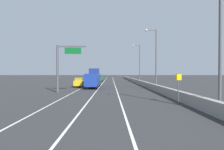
{
  "coord_description": "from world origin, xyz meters",
  "views": [
    {
      "loc": [
        0.46,
        -3.19,
        3.15
      ],
      "look_at": [
        0.84,
        53.53,
        2.39
      ],
      "focal_mm": 28.66,
      "sensor_mm": 36.0,
      "label": 1
    }
  ],
  "objects_px": {
    "lamp_post_right_second": "(155,55)",
    "speed_advisory_sign": "(178,86)",
    "box_truck": "(93,79)",
    "lamp_post_right_near": "(217,33)",
    "car_red_2": "(92,78)",
    "car_green_1": "(100,78)",
    "lamp_post_right_third": "(139,62)",
    "overhead_sign_gantry": "(62,63)",
    "car_yellow_0": "(80,82)"
  },
  "relations": [
    {
      "from": "speed_advisory_sign",
      "to": "lamp_post_right_third",
      "type": "height_order",
      "value": "lamp_post_right_third"
    },
    {
      "from": "car_yellow_0",
      "to": "box_truck",
      "type": "bearing_deg",
      "value": -31.85
    },
    {
      "from": "lamp_post_right_second",
      "to": "car_green_1",
      "type": "bearing_deg",
      "value": 110.34
    },
    {
      "from": "speed_advisory_sign",
      "to": "lamp_post_right_second",
      "type": "bearing_deg",
      "value": 85.28
    },
    {
      "from": "car_yellow_0",
      "to": "car_red_2",
      "type": "height_order",
      "value": "car_yellow_0"
    },
    {
      "from": "car_red_2",
      "to": "lamp_post_right_near",
      "type": "bearing_deg",
      "value": -73.52
    },
    {
      "from": "car_red_2",
      "to": "speed_advisory_sign",
      "type": "bearing_deg",
      "value": -74.09
    },
    {
      "from": "lamp_post_right_third",
      "to": "car_yellow_0",
      "type": "bearing_deg",
      "value": -143.38
    },
    {
      "from": "overhead_sign_gantry",
      "to": "car_red_2",
      "type": "xyz_separation_m",
      "value": [
        0.53,
        38.36,
        -3.77
      ]
    },
    {
      "from": "speed_advisory_sign",
      "to": "car_green_1",
      "type": "distance_m",
      "value": 47.41
    },
    {
      "from": "lamp_post_right_second",
      "to": "speed_advisory_sign",
      "type": "bearing_deg",
      "value": -94.72
    },
    {
      "from": "car_green_1",
      "to": "car_red_2",
      "type": "xyz_separation_m",
      "value": [
        -3.33,
        2.72,
        -0.1
      ]
    },
    {
      "from": "lamp_post_right_second",
      "to": "car_red_2",
      "type": "relative_size",
      "value": 2.36
    },
    {
      "from": "lamp_post_right_near",
      "to": "lamp_post_right_second",
      "type": "xyz_separation_m",
      "value": [
        -0.45,
        18.12,
        0.0
      ]
    },
    {
      "from": "speed_advisory_sign",
      "to": "box_truck",
      "type": "xyz_separation_m",
      "value": [
        -10.42,
        19.51,
        0.08
      ]
    },
    {
      "from": "car_green_1",
      "to": "box_truck",
      "type": "height_order",
      "value": "box_truck"
    },
    {
      "from": "lamp_post_right_third",
      "to": "overhead_sign_gantry",
      "type": "bearing_deg",
      "value": -125.44
    },
    {
      "from": "overhead_sign_gantry",
      "to": "box_truck",
      "type": "relative_size",
      "value": 0.85
    },
    {
      "from": "lamp_post_right_near",
      "to": "speed_advisory_sign",
      "type": "bearing_deg",
      "value": 113.65
    },
    {
      "from": "car_green_1",
      "to": "box_truck",
      "type": "distance_m",
      "value": 26.71
    },
    {
      "from": "overhead_sign_gantry",
      "to": "lamp_post_right_second",
      "type": "relative_size",
      "value": 0.68
    },
    {
      "from": "lamp_post_right_third",
      "to": "speed_advisory_sign",
      "type": "bearing_deg",
      "value": -92.0
    },
    {
      "from": "overhead_sign_gantry",
      "to": "speed_advisory_sign",
      "type": "distance_m",
      "value": 18.16
    },
    {
      "from": "lamp_post_right_near",
      "to": "lamp_post_right_third",
      "type": "bearing_deg",
      "value": 90.79
    },
    {
      "from": "lamp_post_right_third",
      "to": "car_yellow_0",
      "type": "height_order",
      "value": "lamp_post_right_third"
    },
    {
      "from": "lamp_post_right_second",
      "to": "car_yellow_0",
      "type": "distance_m",
      "value": 17.27
    },
    {
      "from": "box_truck",
      "to": "car_green_1",
      "type": "bearing_deg",
      "value": 90.4
    },
    {
      "from": "lamp_post_right_near",
      "to": "lamp_post_right_third",
      "type": "relative_size",
      "value": 1.0
    },
    {
      "from": "lamp_post_right_third",
      "to": "car_green_1",
      "type": "xyz_separation_m",
      "value": [
        -11.75,
        13.71,
        -5.2
      ]
    },
    {
      "from": "speed_advisory_sign",
      "to": "lamp_post_right_near",
      "type": "height_order",
      "value": "lamp_post_right_near"
    },
    {
      "from": "lamp_post_right_second",
      "to": "box_truck",
      "type": "distance_m",
      "value": 13.44
    },
    {
      "from": "overhead_sign_gantry",
      "to": "lamp_post_right_third",
      "type": "height_order",
      "value": "lamp_post_right_third"
    },
    {
      "from": "car_yellow_0",
      "to": "car_green_1",
      "type": "relative_size",
      "value": 1.0
    },
    {
      "from": "overhead_sign_gantry",
      "to": "box_truck",
      "type": "height_order",
      "value": "overhead_sign_gantry"
    },
    {
      "from": "car_green_1",
      "to": "lamp_post_right_near",
      "type": "bearing_deg",
      "value": -76.22
    },
    {
      "from": "car_green_1",
      "to": "lamp_post_right_third",
      "type": "bearing_deg",
      "value": -49.4
    },
    {
      "from": "speed_advisory_sign",
      "to": "box_truck",
      "type": "height_order",
      "value": "box_truck"
    },
    {
      "from": "car_yellow_0",
      "to": "box_truck",
      "type": "height_order",
      "value": "box_truck"
    },
    {
      "from": "car_yellow_0",
      "to": "car_red_2",
      "type": "bearing_deg",
      "value": 90.62
    },
    {
      "from": "overhead_sign_gantry",
      "to": "car_green_1",
      "type": "bearing_deg",
      "value": 83.82
    },
    {
      "from": "lamp_post_right_third",
      "to": "lamp_post_right_second",
      "type": "bearing_deg",
      "value": -89.84
    },
    {
      "from": "speed_advisory_sign",
      "to": "lamp_post_right_near",
      "type": "bearing_deg",
      "value": -66.35
    },
    {
      "from": "lamp_post_right_near",
      "to": "car_red_2",
      "type": "xyz_separation_m",
      "value": [
        -15.58,
        52.66,
        -5.3
      ]
    },
    {
      "from": "overhead_sign_gantry",
      "to": "lamp_post_right_third",
      "type": "xyz_separation_m",
      "value": [
        15.61,
        21.94,
        1.53
      ]
    },
    {
      "from": "lamp_post_right_second",
      "to": "lamp_post_right_third",
      "type": "relative_size",
      "value": 1.0
    },
    {
      "from": "lamp_post_right_third",
      "to": "car_red_2",
      "type": "xyz_separation_m",
      "value": [
        -15.08,
        16.43,
        -5.3
      ]
    },
    {
      "from": "lamp_post_right_near",
      "to": "car_red_2",
      "type": "distance_m",
      "value": 55.17
    },
    {
      "from": "car_red_2",
      "to": "box_truck",
      "type": "relative_size",
      "value": 0.53
    },
    {
      "from": "lamp_post_right_second",
      "to": "lamp_post_right_third",
      "type": "xyz_separation_m",
      "value": [
        -0.05,
        18.12,
        0.0
      ]
    },
    {
      "from": "box_truck",
      "to": "car_yellow_0",
      "type": "bearing_deg",
      "value": 148.15
    }
  ]
}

